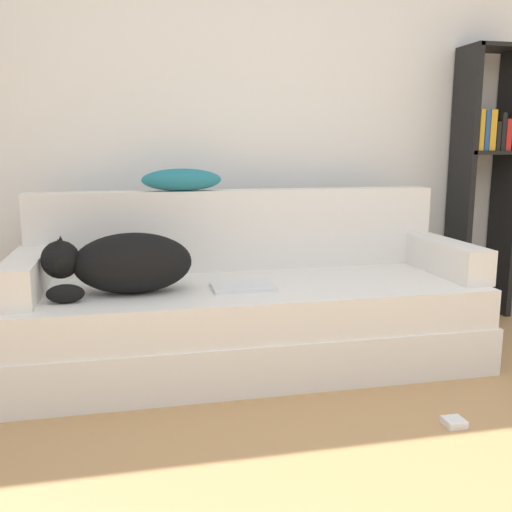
# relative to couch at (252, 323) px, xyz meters

# --- Properties ---
(wall_back) EXTENTS (7.57, 0.06, 2.70)m
(wall_back) POSITION_rel_couch_xyz_m (0.22, 0.73, 1.15)
(wall_back) COLOR white
(wall_back) RESTS_ON ground_plane
(couch) EXTENTS (2.24, 0.85, 0.41)m
(couch) POSITION_rel_couch_xyz_m (0.00, 0.00, 0.00)
(couch) COLOR silver
(couch) RESTS_ON ground_plane
(couch_backrest) EXTENTS (2.20, 0.15, 0.43)m
(couch_backrest) POSITION_rel_couch_xyz_m (-0.00, 0.36, 0.43)
(couch_backrest) COLOR silver
(couch_backrest) RESTS_ON couch
(couch_arm_left) EXTENTS (0.15, 0.66, 0.17)m
(couch_arm_left) POSITION_rel_couch_xyz_m (-1.04, -0.01, 0.30)
(couch_arm_left) COLOR silver
(couch_arm_left) RESTS_ON couch
(couch_arm_right) EXTENTS (0.15, 0.66, 0.17)m
(couch_arm_right) POSITION_rel_couch_xyz_m (1.04, -0.01, 0.30)
(couch_arm_right) COLOR silver
(couch_arm_right) RESTS_ON couch
(dog) EXTENTS (0.66, 0.29, 0.28)m
(dog) POSITION_rel_couch_xyz_m (-0.61, -0.09, 0.35)
(dog) COLOR black
(dog) RESTS_ON couch
(laptop) EXTENTS (0.29, 0.20, 0.02)m
(laptop) POSITION_rel_couch_xyz_m (-0.07, -0.11, 0.22)
(laptop) COLOR silver
(laptop) RESTS_ON couch
(throw_pillow) EXTENTS (0.42, 0.16, 0.12)m
(throw_pillow) POSITION_rel_couch_xyz_m (-0.30, 0.33, 0.70)
(throw_pillow) COLOR teal
(throw_pillow) RESTS_ON couch_backrest
(bookshelf) EXTENTS (0.35, 0.26, 1.68)m
(bookshelf) POSITION_rel_couch_xyz_m (1.61, 0.55, 0.74)
(bookshelf) COLOR black
(bookshelf) RESTS_ON ground_plane
(power_adapter) EXTENTS (0.08, 0.08, 0.03)m
(power_adapter) POSITION_rel_couch_xyz_m (0.63, -0.83, -0.19)
(power_adapter) COLOR silver
(power_adapter) RESTS_ON ground_plane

